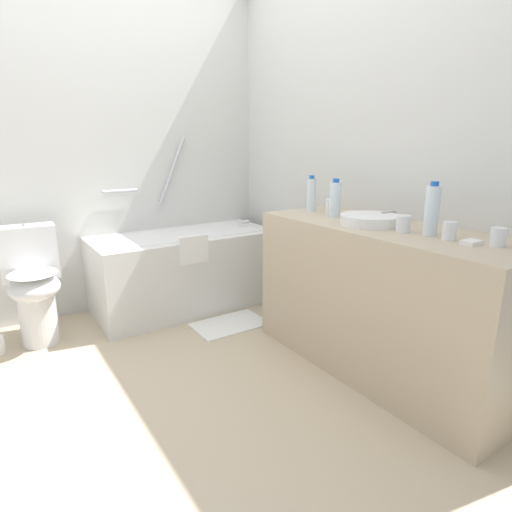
% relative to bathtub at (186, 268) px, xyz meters
% --- Properties ---
extents(ground_plane, '(3.65, 3.65, 0.00)m').
position_rel_bathtub_xyz_m(ground_plane, '(-0.52, -1.00, -0.32)').
color(ground_plane, '#C1AD8E').
extents(wall_back_tiled, '(3.05, 0.10, 2.58)m').
position_rel_bathtub_xyz_m(wall_back_tiled, '(-0.52, 0.37, 0.97)').
color(wall_back_tiled, silver).
rests_on(wall_back_tiled, ground_plane).
extents(wall_right_mirror, '(0.10, 3.04, 2.58)m').
position_rel_bathtub_xyz_m(wall_right_mirror, '(0.85, -1.00, 0.97)').
color(wall_right_mirror, silver).
rests_on(wall_right_mirror, ground_plane).
extents(bathtub, '(1.40, 0.65, 1.32)m').
position_rel_bathtub_xyz_m(bathtub, '(0.00, 0.00, 0.00)').
color(bathtub, silver).
rests_on(bathtub, ground_plane).
extents(toilet, '(0.35, 0.50, 0.77)m').
position_rel_bathtub_xyz_m(toilet, '(-1.08, -0.03, 0.08)').
color(toilet, white).
rests_on(toilet, ground_plane).
extents(vanity_counter, '(0.57, 1.54, 0.84)m').
position_rel_bathtub_xyz_m(vanity_counter, '(0.52, -1.51, 0.10)').
color(vanity_counter, tan).
rests_on(vanity_counter, ground_plane).
extents(sink_basin, '(0.32, 0.32, 0.06)m').
position_rel_bathtub_xyz_m(sink_basin, '(0.48, -1.42, 0.55)').
color(sink_basin, white).
rests_on(sink_basin, vanity_counter).
extents(sink_faucet, '(0.12, 0.15, 0.06)m').
position_rel_bathtub_xyz_m(sink_faucet, '(0.67, -1.42, 0.55)').
color(sink_faucet, '#A6A6AB').
rests_on(sink_faucet, vanity_counter).
extents(water_bottle_0, '(0.07, 0.07, 0.26)m').
position_rel_bathtub_xyz_m(water_bottle_0, '(0.51, -1.77, 0.65)').
color(water_bottle_0, silver).
rests_on(water_bottle_0, vanity_counter).
extents(water_bottle_1, '(0.07, 0.07, 0.23)m').
position_rel_bathtub_xyz_m(water_bottle_1, '(0.50, -1.13, 0.63)').
color(water_bottle_1, silver).
rests_on(water_bottle_1, vanity_counter).
extents(water_bottle_2, '(0.06, 0.06, 0.23)m').
position_rel_bathtub_xyz_m(water_bottle_2, '(0.52, -0.88, 0.63)').
color(water_bottle_2, silver).
rests_on(water_bottle_2, vanity_counter).
extents(drinking_glass_0, '(0.08, 0.08, 0.10)m').
position_rel_bathtub_xyz_m(drinking_glass_0, '(0.56, -1.03, 0.57)').
color(drinking_glass_0, white).
rests_on(drinking_glass_0, vanity_counter).
extents(drinking_glass_1, '(0.06, 0.06, 0.09)m').
position_rel_bathtub_xyz_m(drinking_glass_1, '(0.49, -1.89, 0.57)').
color(drinking_glass_1, white).
rests_on(drinking_glass_1, vanity_counter).
extents(drinking_glass_2, '(0.07, 0.07, 0.08)m').
position_rel_bathtub_xyz_m(drinking_glass_2, '(0.56, -2.07, 0.56)').
color(drinking_glass_2, white).
rests_on(drinking_glass_2, vanity_counter).
extents(drinking_glass_3, '(0.07, 0.07, 0.09)m').
position_rel_bathtub_xyz_m(drinking_glass_3, '(0.47, -1.65, 0.56)').
color(drinking_glass_3, white).
rests_on(drinking_glass_3, vanity_counter).
extents(soap_dish, '(0.09, 0.06, 0.02)m').
position_rel_bathtub_xyz_m(soap_dish, '(0.49, -2.00, 0.53)').
color(soap_dish, white).
rests_on(soap_dish, vanity_counter).
extents(bath_mat, '(0.52, 0.33, 0.01)m').
position_rel_bathtub_xyz_m(bath_mat, '(0.09, -0.53, -0.31)').
color(bath_mat, white).
rests_on(bath_mat, ground_plane).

